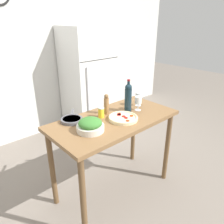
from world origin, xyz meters
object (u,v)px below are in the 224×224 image
at_px(homemade_pizza, 123,118).
at_px(wine_bottle, 128,97).
at_px(refrigerator, 88,80).
at_px(wine_glass_near, 138,101).
at_px(salt_canister, 101,112).
at_px(wine_glass_far, 138,96).
at_px(salad_bowl, 90,125).
at_px(cast_iron_skillet, 72,120).
at_px(pepper_mill, 106,105).

bearing_deg(homemade_pizza, wine_bottle, 32.34).
height_order(refrigerator, wine_glass_near, refrigerator).
bearing_deg(salt_canister, wine_glass_near, -16.98).
height_order(wine_bottle, wine_glass_far, wine_bottle).
xyz_separation_m(salad_bowl, salt_canister, (0.27, 0.17, -0.00)).
bearing_deg(refrigerator, cast_iron_skillet, -131.50).
bearing_deg(salad_bowl, homemade_pizza, -4.34).
bearing_deg(salad_bowl, wine_glass_near, 2.88).
relative_size(wine_glass_near, homemade_pizza, 0.54).
distance_m(wine_bottle, salt_canister, 0.35).
height_order(refrigerator, cast_iron_skillet, refrigerator).
height_order(wine_glass_near, cast_iron_skillet, wine_glass_near).
relative_size(pepper_mill, cast_iron_skillet, 0.72).
relative_size(salt_canister, cast_iron_skillet, 0.36).
bearing_deg(cast_iron_skillet, refrigerator, 48.50).
relative_size(salad_bowl, cast_iron_skillet, 0.82).
height_order(homemade_pizza, cast_iron_skillet, homemade_pizza).
bearing_deg(pepper_mill, wine_glass_far, -8.89).
bearing_deg(salt_canister, wine_glass_far, -3.93).
height_order(salt_canister, cast_iron_skillet, salt_canister).
xyz_separation_m(pepper_mill, homemade_pizza, (0.03, -0.23, -0.09)).
height_order(wine_glass_near, wine_glass_far, same).
bearing_deg(refrigerator, wine_bottle, -110.62).
distance_m(salt_canister, cast_iron_skillet, 0.31).
bearing_deg(salt_canister, pepper_mill, 17.66).
distance_m(wine_glass_near, salt_canister, 0.45).
distance_m(pepper_mill, cast_iron_skillet, 0.41).
bearing_deg(wine_glass_far, wine_glass_near, -139.23).
height_order(wine_bottle, salt_canister, wine_bottle).
height_order(wine_glass_near, salad_bowl, wine_glass_near).
relative_size(wine_glass_near, salt_canister, 1.45).
bearing_deg(salt_canister, homemade_pizza, -56.39).
bearing_deg(pepper_mill, salad_bowl, -151.55).
height_order(homemade_pizza, salt_canister, salt_canister).
height_order(wine_bottle, pepper_mill, wine_bottle).
relative_size(refrigerator, pepper_mill, 8.00).
distance_m(refrigerator, cast_iron_skillet, 1.80).
distance_m(wine_bottle, wine_glass_far, 0.22).
height_order(pepper_mill, homemade_pizza, pepper_mill).
relative_size(wine_glass_near, wine_glass_far, 1.00).
xyz_separation_m(homemade_pizza, salt_canister, (-0.13, 0.20, 0.04)).
bearing_deg(wine_glass_far, salad_bowl, -170.88).
xyz_separation_m(wine_bottle, pepper_mill, (-0.23, 0.10, -0.06)).
relative_size(refrigerator, wine_glass_far, 11.12).
distance_m(refrigerator, salad_bowl, 2.01).
height_order(wine_bottle, wine_glass_near, wine_bottle).
relative_size(wine_glass_far, cast_iron_skillet, 0.52).
bearing_deg(wine_bottle, salad_bowl, -171.03).
xyz_separation_m(wine_glass_far, salt_canister, (-0.54, 0.04, -0.06)).
distance_m(salad_bowl, salt_canister, 0.31).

